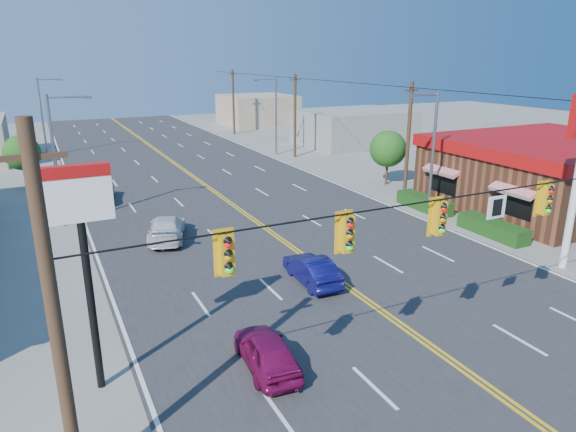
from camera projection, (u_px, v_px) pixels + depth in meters
name	position (u px, v px, depth m)	size (l,w,h in m)	color
ground	(452.00, 363.00, 17.64)	(160.00, 160.00, 0.00)	gray
road	(241.00, 211.00, 34.76)	(20.00, 120.00, 0.06)	#2D2D30
signal_span	(464.00, 230.00, 16.13)	(24.32, 0.34, 9.00)	#47301E
kfc	(550.00, 172.00, 35.58)	(16.30, 12.40, 4.70)	brown
pizza_hut_sign	(82.00, 233.00, 14.88)	(1.90, 0.30, 6.85)	black
streetlight_se	(431.00, 147.00, 32.83)	(2.55, 0.25, 8.00)	gray
streetlight_ne	(274.00, 112.00, 53.38)	(2.55, 0.25, 8.00)	gray
streetlight_sw	(58.00, 154.00, 30.58)	(2.55, 0.25, 8.00)	gray
streetlight_nw	(44.00, 112.00, 52.85)	(2.55, 0.25, 8.00)	gray
utility_pole_near	(408.00, 142.00, 36.94)	(0.28, 0.28, 8.40)	#47301E
utility_pole_mid	(295.00, 116.00, 52.35)	(0.28, 0.28, 8.40)	#47301E
utility_pole_far	(233.00, 102.00, 67.76)	(0.28, 0.28, 8.40)	#47301E
tree_kfc_rear	(388.00, 149.00, 41.29)	(2.94, 2.94, 4.41)	#47301E
tree_west	(22.00, 153.00, 40.45)	(2.80, 2.80, 4.20)	#47301E
bld_east_mid	(353.00, 127.00, 60.56)	(12.00, 10.00, 4.00)	gray
bld_east_far	(257.00, 110.00, 78.08)	(10.00, 10.00, 4.40)	tan
car_magenta	(266.00, 353.00, 17.14)	(1.48, 3.68, 1.25)	maroon
car_blue	(312.00, 271.00, 23.64)	(1.35, 3.87, 1.28)	#0E0E52
car_white	(167.00, 229.00, 29.21)	(1.92, 4.71, 1.37)	silver
car_silver	(97.00, 194.00, 36.84)	(2.10, 4.55, 1.27)	#B3B2B8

